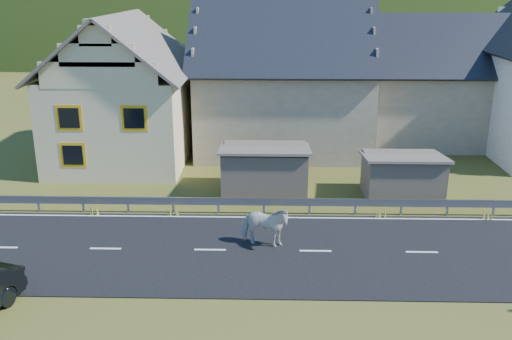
{
  "coord_description": "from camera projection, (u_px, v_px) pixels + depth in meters",
  "views": [
    {
      "loc": [
        -1.77,
        -19.56,
        9.67
      ],
      "look_at": [
        -2.3,
        1.95,
        2.61
      ],
      "focal_mm": 40.0,
      "sensor_mm": 36.0,
      "label": 1
    }
  ],
  "objects": [
    {
      "name": "ground",
      "position": [
        315.0,
        252.0,
        21.55
      ],
      "size": [
        160.0,
        160.0,
        0.0
      ],
      "primitive_type": "plane",
      "color": "#3B4016",
      "rests_on": "ground"
    },
    {
      "name": "house_stone_b",
      "position": [
        440.0,
        73.0,
        36.17
      ],
      "size": [
        9.8,
        8.8,
        8.1
      ],
      "color": "tan",
      "rests_on": "ground"
    },
    {
      "name": "road",
      "position": [
        315.0,
        251.0,
        21.55
      ],
      "size": [
        60.0,
        7.0,
        0.04
      ],
      "primitive_type": "cube",
      "color": "black",
      "rests_on": "ground"
    },
    {
      "name": "shed_right",
      "position": [
        402.0,
        177.0,
        26.84
      ],
      "size": [
        3.8,
        2.9,
        2.2
      ],
      "primitive_type": "cube",
      "color": "#6B5E4E",
      "rests_on": "ground"
    },
    {
      "name": "lane_markings",
      "position": [
        316.0,
        251.0,
        21.54
      ],
      "size": [
        60.0,
        6.6,
        0.01
      ],
      "primitive_type": "cube",
      "color": "silver",
      "rests_on": "road"
    },
    {
      "name": "house_stone_a",
      "position": [
        283.0,
        71.0,
        34.38
      ],
      "size": [
        10.8,
        9.8,
        8.9
      ],
      "color": "tan",
      "rests_on": "ground"
    },
    {
      "name": "horse",
      "position": [
        264.0,
        226.0,
        21.73
      ],
      "size": [
        1.36,
        2.13,
        1.66
      ],
      "primitive_type": "imported",
      "rotation": [
        0.0,
        0.0,
        1.32
      ],
      "color": "beige",
      "rests_on": "road"
    },
    {
      "name": "shed_left",
      "position": [
        265.0,
        170.0,
        27.43
      ],
      "size": [
        4.3,
        3.3,
        2.4
      ],
      "primitive_type": "cube",
      "color": "#6B5E4E",
      "rests_on": "ground"
    },
    {
      "name": "mountain",
      "position": [
        289.0,
        73.0,
        198.65
      ],
      "size": [
        440.0,
        280.0,
        260.0
      ],
      "primitive_type": "ellipsoid",
      "color": "#223510",
      "rests_on": "ground"
    },
    {
      "name": "conifer_patch",
      "position": [
        29.0,
        1.0,
        125.46
      ],
      "size": [
        76.0,
        50.0,
        28.0
      ],
      "primitive_type": "ellipsoid",
      "color": "black",
      "rests_on": "ground"
    },
    {
      "name": "guardrail",
      "position": [
        310.0,
        203.0,
        24.88
      ],
      "size": [
        28.1,
        0.09,
        0.75
      ],
      "color": "#93969B",
      "rests_on": "ground"
    },
    {
      "name": "house_cream",
      "position": [
        123.0,
        83.0,
        31.83
      ],
      "size": [
        7.8,
        9.8,
        8.3
      ],
      "color": "beige",
      "rests_on": "ground"
    }
  ]
}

